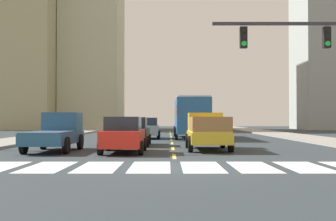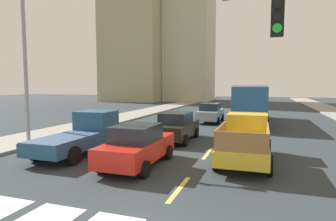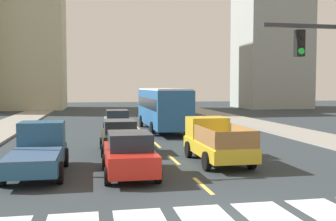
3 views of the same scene
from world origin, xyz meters
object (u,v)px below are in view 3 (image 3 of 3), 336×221
object	(u,v)px
pickup_stakebed	(215,141)
sedan_mid	(120,136)
sedan_near_left	(117,121)
sedan_near_right	(129,154)
pickup_dark	(39,150)
city_bus	(162,106)

from	to	relation	value
pickup_stakebed	sedan_mid	bearing A→B (deg)	143.99
sedan_near_left	sedan_near_right	distance (m)	14.75
pickup_dark	sedan_mid	size ratio (longest dim) A/B	1.18
pickup_stakebed	sedan_near_left	size ratio (longest dim) A/B	1.18
sedan_mid	sedan_near_right	size ratio (longest dim) A/B	1.00
sedan_near_left	sedan_near_right	size ratio (longest dim) A/B	1.00
sedan_mid	sedan_near_right	distance (m)	5.61
sedan_mid	sedan_near_left	distance (m)	9.14
pickup_stakebed	city_bus	bearing A→B (deg)	92.79
city_bus	sedan_mid	size ratio (longest dim) A/B	2.45
city_bus	sedan_near_right	distance (m)	15.88
pickup_dark	sedan_near_right	size ratio (longest dim) A/B	1.18
sedan_mid	sedan_near_right	xyz separation A→B (m)	(-0.01, -5.61, 0.00)
pickup_dark	sedan_near_left	size ratio (longest dim) A/B	1.18
pickup_dark	sedan_mid	distance (m)	5.57
sedan_mid	sedan_near_left	xyz separation A→B (m)	(0.44, 9.13, 0.00)
sedan_near_right	pickup_dark	bearing A→B (deg)	159.79
pickup_stakebed	pickup_dark	distance (m)	7.79
pickup_stakebed	sedan_near_right	bearing A→B (deg)	-148.74
pickup_stakebed	city_bus	world-z (taller)	city_bus
pickup_dark	sedan_mid	xyz separation A→B (m)	(3.54, 4.30, -0.06)
pickup_stakebed	sedan_near_left	bearing A→B (deg)	108.77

